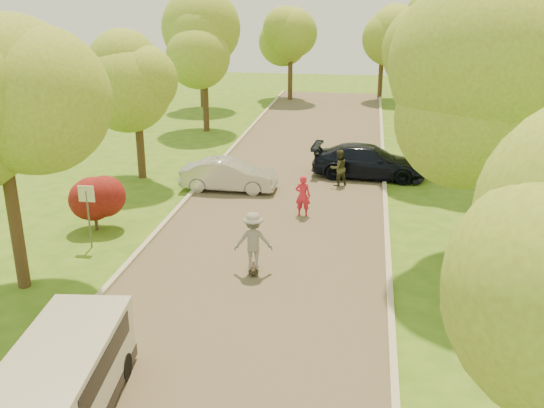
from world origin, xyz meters
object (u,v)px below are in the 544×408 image
Objects in this scene: street_sign at (87,203)px; dark_sedan at (368,161)px; skateboarder at (253,241)px; person_striped at (303,196)px; longboard at (254,268)px; silver_sedan at (229,175)px; minivan at (62,383)px; person_olive at (339,168)px.

street_sign is 13.32m from dark_sedan.
skateboarder reaches higher than person_striped.
silver_sedan is at bearing -81.62° from longboard.
minivan is 2.92× the size of person_striped.
minivan is 2.58× the size of skateboarder.
longboard is 0.93m from skateboarder.
minivan is at bearing -68.37° from street_sign.
skateboarder is 1.13× the size of person_striped.
minivan is at bearing 61.80° from longboard.
street_sign is at bearing -19.43° from skateboarder.
minivan is 7.73m from skateboarder.
minivan is at bearing 61.80° from skateboarder.
street_sign is 2.26× the size of longboard.
longboard is at bearing 83.85° from person_striped.
street_sign is at bearing 141.03° from dark_sedan.
silver_sedan is 8.19m from longboard.
minivan reaches higher than person_olive.
silver_sedan is 6.59m from dark_sedan.
person_striped is at bearing 160.65° from dark_sedan.
skateboarder reaches higher than dark_sedan.
skateboarder is at bearing -9.79° from longboard.
person_striped is (6.68, 4.15, -0.76)m from street_sign.
minivan reaches higher than silver_sedan.
silver_sedan is 8.18m from skateboarder.
minivan reaches higher than person_striped.
longboard is at bearing 65.07° from minivan.
minivan is 18.91m from dark_sedan.
person_striped is at bearing -110.23° from longboard.
person_striped is at bearing 68.27° from minivan.
skateboarder is at bearing -162.02° from silver_sedan.
longboard is at bearing -9.64° from street_sign.
minivan is 7.77m from longboard.
street_sign reaches higher than person_olive.
silver_sedan is at bearing -32.83° from person_striped.
longboard is 0.53× the size of skateboarder.
skateboarder is at bearing 44.68° from person_olive.
skateboarder is 9.37m from person_olive.
dark_sedan is (5.80, 18.00, -0.14)m from minivan.
longboard is 9.40m from person_olive.
dark_sedan reaches higher than longboard.
longboard is (2.44, 7.34, -0.79)m from minivan.
person_olive is (-1.28, -1.53, 0.07)m from dark_sedan.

